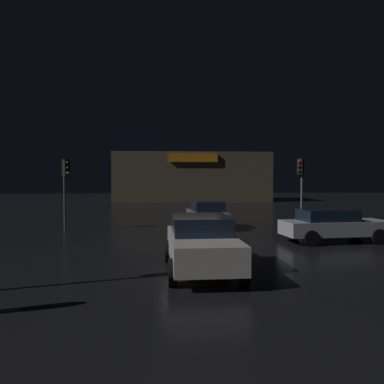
# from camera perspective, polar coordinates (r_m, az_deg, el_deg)

# --- Properties ---
(ground_plane) EXTENTS (120.00, 120.00, 0.00)m
(ground_plane) POSITION_cam_1_polar(r_m,az_deg,el_deg) (16.25, 0.03, -7.66)
(ground_plane) COLOR black
(store_building) EXTENTS (18.77, 8.55, 5.90)m
(store_building) POSITION_cam_1_polar(r_m,az_deg,el_deg) (49.60, -0.18, 2.17)
(store_building) COLOR brown
(store_building) RESTS_ON ground
(traffic_signal_main) EXTENTS (0.43, 0.41, 3.73)m
(traffic_signal_main) POSITION_cam_1_polar(r_m,az_deg,el_deg) (21.94, -17.75, 2.31)
(traffic_signal_main) COLOR #595B60
(traffic_signal_main) RESTS_ON ground
(traffic_signal_cross_left) EXTENTS (0.42, 0.42, 3.86)m
(traffic_signal_cross_left) POSITION_cam_1_polar(r_m,az_deg,el_deg) (23.70, 15.47, 2.01)
(traffic_signal_cross_left) COLOR #595B60
(traffic_signal_cross_left) RESTS_ON ground
(car_near) EXTENTS (4.59, 2.17, 1.41)m
(car_near) POSITION_cam_1_polar(r_m,az_deg,el_deg) (17.85, 19.71, -4.50)
(car_near) COLOR #B7B7BF
(car_near) RESTS_ON ground
(car_far) EXTENTS (2.21, 4.19, 1.48)m
(car_far) POSITION_cam_1_polar(r_m,az_deg,el_deg) (21.82, 2.21, -3.20)
(car_far) COLOR slate
(car_far) RESTS_ON ground
(car_crossing) EXTENTS (2.09, 4.53, 1.60)m
(car_crossing) POSITION_cam_1_polar(r_m,az_deg,el_deg) (11.59, 1.35, -7.30)
(car_crossing) COLOR silver
(car_crossing) RESTS_ON ground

